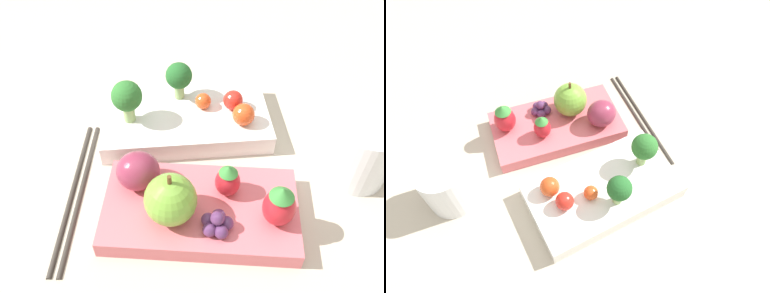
# 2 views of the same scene
# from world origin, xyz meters

# --- Properties ---
(ground_plane) EXTENTS (4.00, 4.00, 0.00)m
(ground_plane) POSITION_xyz_m (0.00, 0.00, 0.00)
(ground_plane) COLOR #BCB29E
(bento_box_savoury) EXTENTS (0.21, 0.12, 0.03)m
(bento_box_savoury) POSITION_xyz_m (-0.01, 0.07, 0.01)
(bento_box_savoury) COLOR white
(bento_box_savoury) RESTS_ON ground_plane
(bento_box_fruit) EXTENTS (0.22, 0.14, 0.02)m
(bento_box_fruit) POSITION_xyz_m (-0.01, -0.07, 0.01)
(bento_box_fruit) COLOR #DB6670
(bento_box_fruit) RESTS_ON ground_plane
(broccoli_floret_0) EXTENTS (0.04, 0.04, 0.06)m
(broccoli_floret_0) POSITION_xyz_m (-0.08, 0.06, 0.06)
(broccoli_floret_0) COLOR #93B770
(broccoli_floret_0) RESTS_ON bento_box_savoury
(broccoli_floret_1) EXTENTS (0.03, 0.03, 0.05)m
(broccoli_floret_1) POSITION_xyz_m (-0.01, 0.10, 0.06)
(broccoli_floret_1) COLOR #93B770
(broccoli_floret_1) RESTS_ON bento_box_savoury
(cherry_tomato_0) EXTENTS (0.03, 0.03, 0.03)m
(cherry_tomato_0) POSITION_xyz_m (0.06, 0.04, 0.04)
(cherry_tomato_0) COLOR #DB4C1E
(cherry_tomato_0) RESTS_ON bento_box_savoury
(cherry_tomato_1) EXTENTS (0.03, 0.03, 0.03)m
(cherry_tomato_1) POSITION_xyz_m (0.05, 0.07, 0.04)
(cherry_tomato_1) COLOR red
(cherry_tomato_1) RESTS_ON bento_box_savoury
(cherry_tomato_2) EXTENTS (0.02, 0.02, 0.02)m
(cherry_tomato_2) POSITION_xyz_m (0.01, 0.08, 0.04)
(cherry_tomato_2) COLOR #DB4C1E
(cherry_tomato_2) RESTS_ON bento_box_savoury
(apple) EXTENTS (0.05, 0.05, 0.06)m
(apple) POSITION_xyz_m (-0.04, -0.08, 0.05)
(apple) COLOR #70A838
(apple) RESTS_ON bento_box_fruit
(strawberry_0) EXTENTS (0.03, 0.03, 0.05)m
(strawberry_0) POSITION_xyz_m (0.07, -0.09, 0.05)
(strawberry_0) COLOR red
(strawberry_0) RESTS_ON bento_box_fruit
(strawberry_1) EXTENTS (0.03, 0.03, 0.04)m
(strawberry_1) POSITION_xyz_m (0.03, -0.05, 0.04)
(strawberry_1) COLOR red
(strawberry_1) RESTS_ON bento_box_fruit
(plum) EXTENTS (0.05, 0.04, 0.04)m
(plum) POSITION_xyz_m (-0.07, -0.03, 0.04)
(plum) COLOR #892D47
(plum) RESTS_ON bento_box_fruit
(grape_cluster) EXTENTS (0.03, 0.03, 0.02)m
(grape_cluster) POSITION_xyz_m (0.01, -0.10, 0.03)
(grape_cluster) COLOR #562D5B
(grape_cluster) RESTS_ON bento_box_fruit
(drinking_cup) EXTENTS (0.07, 0.07, 0.08)m
(drinking_cup) POSITION_xyz_m (0.18, -0.03, 0.04)
(drinking_cup) COLOR silver
(drinking_cup) RESTS_ON ground_plane
(chopsticks_pair) EXTENTS (0.04, 0.21, 0.01)m
(chopsticks_pair) POSITION_xyz_m (-0.14, -0.03, 0.00)
(chopsticks_pair) COLOR #332D28
(chopsticks_pair) RESTS_ON ground_plane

